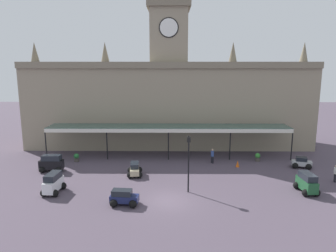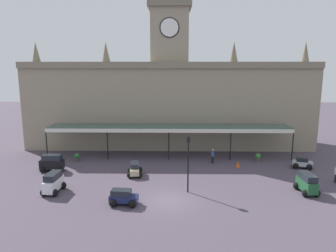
% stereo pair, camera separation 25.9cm
% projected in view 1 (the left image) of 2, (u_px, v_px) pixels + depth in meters
% --- Properties ---
extents(ground_plane, '(140.00, 140.00, 0.00)m').
position_uv_depth(ground_plane, '(167.00, 201.00, 26.02)').
color(ground_plane, '#4C414E').
extents(station_building, '(37.82, 7.21, 19.07)m').
position_uv_depth(station_building, '(169.00, 100.00, 43.05)').
color(station_building, gray).
rests_on(station_building, ground).
extents(entrance_canopy, '(29.01, 3.26, 3.79)m').
position_uv_depth(entrance_canopy, '(169.00, 127.00, 37.84)').
color(entrance_canopy, '#38564C').
rests_on(entrance_canopy, ground).
extents(car_green_van, '(1.69, 2.45, 1.77)m').
position_uv_depth(car_green_van, '(307.00, 184.00, 27.52)').
color(car_green_van, '#1E512D').
rests_on(car_green_van, ground).
extents(car_black_van, '(2.41, 1.61, 1.77)m').
position_uv_depth(car_black_van, '(52.00, 164.00, 33.01)').
color(car_black_van, black).
rests_on(car_black_van, ground).
extents(car_navy_estate, '(2.32, 1.68, 1.27)m').
position_uv_depth(car_navy_estate, '(124.00, 198.00, 25.11)').
color(car_navy_estate, '#19214C').
rests_on(car_navy_estate, ground).
extents(car_beige_estate, '(1.69, 2.33, 1.27)m').
position_uv_depth(car_beige_estate, '(135.00, 170.00, 31.87)').
color(car_beige_estate, tan).
rests_on(car_beige_estate, ground).
extents(car_white_van, '(1.72, 2.47, 1.77)m').
position_uv_depth(car_white_van, '(53.00, 184.00, 27.48)').
color(car_white_van, silver).
rests_on(car_white_van, ground).
extents(car_silver_sedan, '(2.22, 1.87, 1.19)m').
position_uv_depth(car_silver_sedan, '(302.00, 163.00, 34.23)').
color(car_silver_sedan, '#B2B5BA').
rests_on(car_silver_sedan, ground).
extents(pedestrian_beside_cars, '(0.34, 0.38, 1.67)m').
position_uv_depth(pedestrian_beside_cars, '(336.00, 173.00, 30.00)').
color(pedestrian_beside_cars, black).
rests_on(pedestrian_beside_cars, ground).
extents(pedestrian_near_entrance, '(0.34, 0.36, 1.67)m').
position_uv_depth(pedestrian_near_entrance, '(212.00, 155.00, 35.73)').
color(pedestrian_near_entrance, black).
rests_on(pedestrian_near_entrance, ground).
extents(victorian_lamppost, '(0.30, 0.30, 5.10)m').
position_uv_depth(victorian_lamppost, '(189.00, 157.00, 27.17)').
color(victorian_lamppost, black).
rests_on(victorian_lamppost, ground).
extents(traffic_cone, '(0.40, 0.40, 0.70)m').
position_uv_depth(traffic_cone, '(238.00, 164.00, 34.56)').
color(traffic_cone, orange).
rests_on(traffic_cone, ground).
extents(planter_by_canopy, '(0.60, 0.60, 0.96)m').
position_uv_depth(planter_by_canopy, '(258.00, 157.00, 36.58)').
color(planter_by_canopy, '#47423D').
rests_on(planter_by_canopy, ground).
extents(planter_near_kerb, '(0.60, 0.60, 0.96)m').
position_uv_depth(planter_near_kerb, '(76.00, 157.00, 36.41)').
color(planter_near_kerb, '#47423D').
rests_on(planter_near_kerb, ground).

